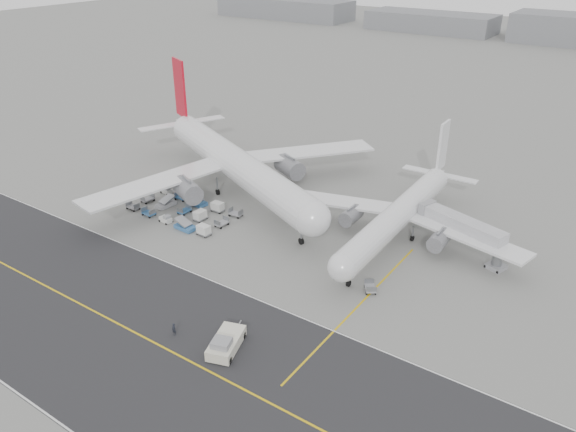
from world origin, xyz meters
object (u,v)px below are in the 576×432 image
Objects in this scene: pushback_tug at (226,343)px; ground_crew_a at (174,329)px; airliner_a at (234,163)px; jet_bridge at (463,228)px; airliner_b at (399,214)px.

pushback_tug is 4.73× the size of ground_crew_a.
pushback_tug reaches higher than ground_crew_a.
airliner_a reaches higher than pushback_tug.
airliner_a is 6.99× the size of pushback_tug.
pushback_tug is 0.52× the size of jet_bridge.
airliner_b reaches higher than ground_crew_a.
airliner_a is at bearing 109.67° from pushback_tug.
airliner_b is at bearing 77.66° from ground_crew_a.
airliner_b reaches higher than jet_bridge.
airliner_a is 3.65× the size of jet_bridge.
jet_bridge is 50.85m from ground_crew_a.
airliner_a is at bearing -179.74° from airliner_b.
pushback_tug is at bearing -93.75° from jet_bridge.
ground_crew_a is at bearing -101.24° from jet_bridge.
jet_bridge is at bearing 6.81° from airliner_b.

